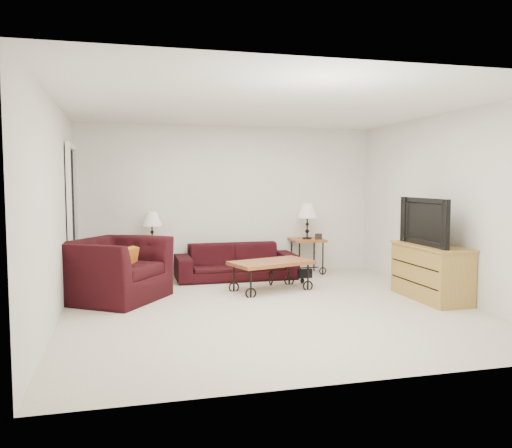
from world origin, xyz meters
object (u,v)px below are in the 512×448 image
(lamp_left, at_px, (152,229))
(backpack, at_px, (302,270))
(tv_stand, at_px, (431,272))
(television, at_px, (431,222))
(armchair, at_px, (115,270))
(sofa, at_px, (236,262))
(side_table_left, at_px, (153,263))
(side_table_right, at_px, (307,256))
(lamp_right, at_px, (307,221))
(coffee_table, at_px, (271,276))

(lamp_left, relative_size, backpack, 1.26)
(tv_stand, distance_m, television, 0.68)
(tv_stand, relative_size, backpack, 2.81)
(armchair, bearing_deg, sofa, -25.23)
(armchair, height_order, television, television)
(side_table_left, xyz_separation_m, lamp_left, (0.00, 0.00, 0.55))
(sofa, height_order, side_table_right, side_table_right)
(lamp_left, distance_m, tv_stand, 4.23)
(lamp_right, bearing_deg, tv_stand, -67.24)
(sofa, bearing_deg, backpack, -35.18)
(sofa, relative_size, lamp_left, 3.53)
(lamp_left, xyz_separation_m, coffee_table, (1.62, -1.20, -0.61))
(coffee_table, relative_size, armchair, 0.92)
(side_table_right, distance_m, lamp_right, 0.60)
(lamp_left, distance_m, coffee_table, 2.10)
(side_table_left, height_order, tv_stand, tv_stand)
(coffee_table, xyz_separation_m, tv_stand, (1.93, -1.06, 0.15))
(television, bearing_deg, side_table_left, -122.59)
(lamp_right, bearing_deg, coffee_table, -129.31)
(side_table_left, distance_m, lamp_right, 2.67)
(side_table_left, distance_m, lamp_left, 0.55)
(coffee_table, bearing_deg, side_table_right, 50.69)
(tv_stand, height_order, backpack, tv_stand)
(backpack, bearing_deg, sofa, 138.91)
(sofa, height_order, side_table_left, sofa)
(lamp_left, relative_size, armchair, 0.44)
(sofa, bearing_deg, television, -43.21)
(tv_stand, bearing_deg, lamp_right, 112.76)
(side_table_left, relative_size, lamp_left, 1.00)
(side_table_right, bearing_deg, side_table_left, -180.00)
(sofa, bearing_deg, coffee_table, -73.52)
(sofa, bearing_deg, side_table_left, 172.22)
(coffee_table, bearing_deg, sofa, 106.48)
(lamp_left, distance_m, lamp_right, 2.60)
(sofa, distance_m, lamp_left, 1.44)
(side_table_left, height_order, armchair, armchair)
(armchair, height_order, tv_stand, armchair)
(side_table_right, bearing_deg, television, -67.67)
(television, bearing_deg, sofa, -133.21)
(armchair, xyz_separation_m, tv_stand, (4.11, -0.99, -0.04))
(lamp_left, height_order, armchair, lamp_left)
(lamp_left, xyz_separation_m, television, (3.53, -2.25, 0.22))
(lamp_left, relative_size, lamp_right, 0.92)
(lamp_left, height_order, coffee_table, lamp_left)
(coffee_table, xyz_separation_m, armchair, (-2.18, -0.06, 0.19))
(lamp_left, xyz_separation_m, tv_stand, (3.55, -2.25, -0.46))
(coffee_table, bearing_deg, tv_stand, -28.72)
(lamp_right, bearing_deg, lamp_left, -180.00)
(television, distance_m, backpack, 2.10)
(side_table_left, bearing_deg, coffee_table, -36.50)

